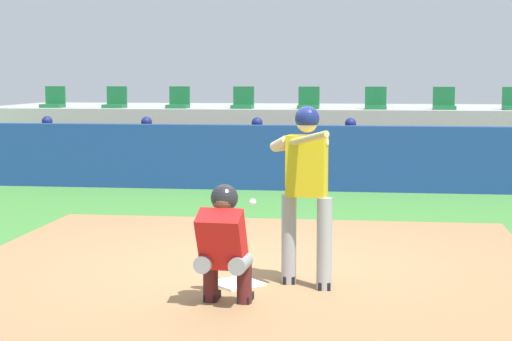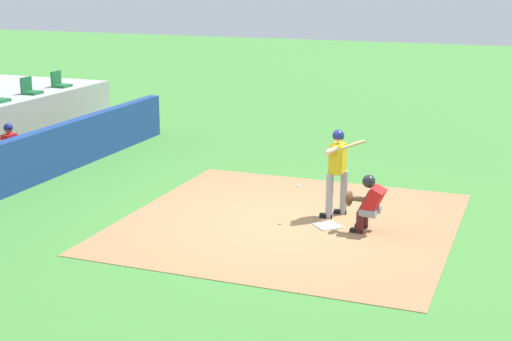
{
  "view_description": "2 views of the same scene",
  "coord_description": "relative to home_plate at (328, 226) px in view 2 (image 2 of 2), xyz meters",
  "views": [
    {
      "loc": [
        1.29,
        -9.0,
        2.08
      ],
      "look_at": [
        0.0,
        0.7,
        1.0
      ],
      "focal_mm": 59.27,
      "sensor_mm": 36.0,
      "label": 1
    },
    {
      "loc": [
        -13.44,
        -4.46,
        4.82
      ],
      "look_at": [
        0.0,
        0.7,
        1.0
      ],
      "focal_mm": 52.64,
      "sensor_mm": 36.0,
      "label": 2
    }
  ],
  "objects": [
    {
      "name": "ground_plane",
      "position": [
        0.0,
        0.8,
        -0.02
      ],
      "size": [
        80.0,
        80.0,
        0.0
      ],
      "primitive_type": "plane",
      "color": "#428438"
    },
    {
      "name": "dirt_infield",
      "position": [
        0.0,
        0.8,
        -0.02
      ],
      "size": [
        6.4,
        6.4,
        0.01
      ],
      "primitive_type": "cube",
      "color": "#9E754C",
      "rests_on": "ground"
    },
    {
      "name": "home_plate",
      "position": [
        0.0,
        0.0,
        0.0
      ],
      "size": [
        0.62,
        0.62,
        0.02
      ],
      "primitive_type": "cube",
      "rotation": [
        0.0,
        0.0,
        0.79
      ],
      "color": "white",
      "rests_on": "dirt_infield"
    },
    {
      "name": "batter_at_plate",
      "position": [
        0.69,
        0.02,
        1.01
      ],
      "size": [
        0.65,
        0.8,
        1.8
      ],
      "color": "#99999E",
      "rests_on": "ground"
    },
    {
      "name": "catcher_crouched",
      "position": [
        0.01,
        -0.77,
        0.58
      ],
      "size": [
        0.5,
        1.78,
        1.13
      ],
      "color": "gray",
      "rests_on": "ground"
    },
    {
      "name": "dugout_wall",
      "position": [
        0.0,
        7.3,
        0.58
      ],
      "size": [
        13.0,
        0.3,
        1.2
      ],
      "primitive_type": "cube",
      "color": "navy",
      "rests_on": "ground"
    },
    {
      "name": "dugout_player_3",
      "position": [
        0.95,
        8.14,
        0.65
      ],
      "size": [
        0.49,
        0.7,
        1.3
      ],
      "color": "#939399",
      "rests_on": "ground"
    },
    {
      "name": "stadium_seat_7",
      "position": [
        4.33,
        10.18,
        1.51
      ],
      "size": [
        0.46,
        0.46,
        0.48
      ],
      "color": "#196033",
      "rests_on": "stands_platform"
    },
    {
      "name": "stadium_seat_8",
      "position": [
        5.78,
        10.18,
        1.51
      ],
      "size": [
        0.46,
        0.46,
        0.48
      ],
      "color": "#196033",
      "rests_on": "stands_platform"
    }
  ]
}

